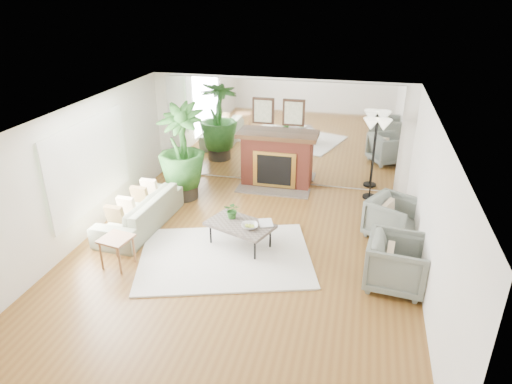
% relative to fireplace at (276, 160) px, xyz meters
% --- Properties ---
extents(ground, '(7.00, 7.00, 0.00)m').
position_rel_fireplace_xyz_m(ground, '(0.00, -3.26, -0.66)').
color(ground, brown).
rests_on(ground, ground).
extents(wall_left, '(0.02, 7.00, 2.50)m').
position_rel_fireplace_xyz_m(wall_left, '(-2.99, -3.26, 0.59)').
color(wall_left, white).
rests_on(wall_left, ground).
extents(wall_right, '(0.02, 7.00, 2.50)m').
position_rel_fireplace_xyz_m(wall_right, '(2.99, -3.26, 0.59)').
color(wall_right, white).
rests_on(wall_right, ground).
extents(wall_back, '(6.00, 0.02, 2.50)m').
position_rel_fireplace_xyz_m(wall_back, '(0.00, 0.23, 0.59)').
color(wall_back, white).
rests_on(wall_back, ground).
extents(mirror_panel, '(5.40, 0.04, 2.40)m').
position_rel_fireplace_xyz_m(mirror_panel, '(0.00, 0.21, 0.59)').
color(mirror_panel, silver).
rests_on(mirror_panel, wall_back).
extents(window_panel, '(0.04, 2.40, 1.50)m').
position_rel_fireplace_xyz_m(window_panel, '(-2.96, -2.86, 0.69)').
color(window_panel, '#B2E09E').
rests_on(window_panel, wall_left).
extents(fireplace, '(1.85, 0.83, 2.05)m').
position_rel_fireplace_xyz_m(fireplace, '(0.00, 0.00, 0.00)').
color(fireplace, maroon).
rests_on(fireplace, ground).
extents(area_rug, '(3.45, 2.90, 0.03)m').
position_rel_fireplace_xyz_m(area_rug, '(-0.25, -3.28, -0.64)').
color(area_rug, white).
rests_on(area_rug, ground).
extents(coffee_table, '(1.34, 1.06, 0.47)m').
position_rel_fireplace_xyz_m(coffee_table, '(-0.09, -2.86, -0.23)').
color(coffee_table, '#665B50').
rests_on(coffee_table, ground).
extents(sofa, '(0.96, 2.23, 0.64)m').
position_rel_fireplace_xyz_m(sofa, '(-2.21, -2.56, -0.34)').
color(sofa, gray).
rests_on(sofa, ground).
extents(armchair_back, '(1.16, 1.15, 0.78)m').
position_rel_fireplace_xyz_m(armchair_back, '(2.60, -1.85, -0.27)').
color(armchair_back, slate).
rests_on(armchair_back, ground).
extents(armchair_front, '(1.01, 0.99, 0.84)m').
position_rel_fireplace_xyz_m(armchair_front, '(2.60, -3.45, -0.24)').
color(armchair_front, slate).
rests_on(armchair_front, ground).
extents(side_table, '(0.55, 0.55, 0.54)m').
position_rel_fireplace_xyz_m(side_table, '(-1.93, -3.94, -0.21)').
color(side_table, '#955E3B').
rests_on(side_table, ground).
extents(potted_ficus, '(1.12, 1.12, 2.12)m').
position_rel_fireplace_xyz_m(potted_ficus, '(-1.86, -1.11, 0.48)').
color(potted_ficus, black).
rests_on(potted_ficus, ground).
extents(floor_lamp, '(0.59, 0.33, 1.81)m').
position_rel_fireplace_xyz_m(floor_lamp, '(2.18, -0.16, 0.89)').
color(floor_lamp, black).
rests_on(floor_lamp, ground).
extents(tabletop_plant, '(0.29, 0.25, 0.32)m').
position_rel_fireplace_xyz_m(tabletop_plant, '(-0.28, -2.68, -0.03)').
color(tabletop_plant, '#326C27').
rests_on(tabletop_plant, coffee_table).
extents(fruit_bowl, '(0.36, 0.36, 0.07)m').
position_rel_fireplace_xyz_m(fruit_bowl, '(0.12, -2.97, -0.15)').
color(fruit_bowl, '#955E3B').
rests_on(fruit_bowl, coffee_table).
extents(book, '(0.33, 0.38, 0.02)m').
position_rel_fireplace_xyz_m(book, '(0.25, -2.79, -0.18)').
color(book, '#955E3B').
rests_on(book, coffee_table).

